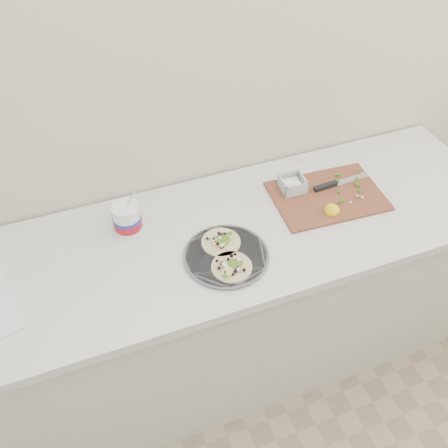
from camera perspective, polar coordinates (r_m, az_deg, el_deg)
name	(u,v)px	position (r m, az deg, el deg)	size (l,w,h in m)	color
counter	(197,312)	(2.14, -3.14, -9.99)	(2.44, 0.66, 0.90)	silver
taco_plate	(226,254)	(1.72, 0.25, -3.46)	(0.30, 0.30, 0.04)	#53545A
tub	(127,217)	(1.80, -10.98, 0.75)	(0.10, 0.10, 0.23)	white
cutboard	(325,193)	(1.99, 11.49, 3.54)	(0.44, 0.32, 0.07)	brown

